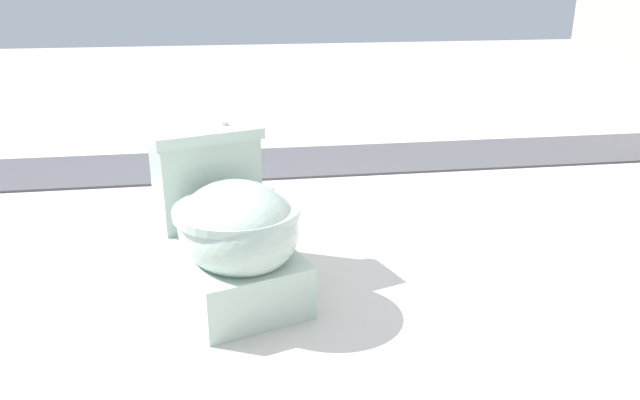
% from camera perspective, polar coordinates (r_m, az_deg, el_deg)
% --- Properties ---
extents(ground_plane, '(14.00, 14.00, 0.00)m').
position_cam_1_polar(ground_plane, '(2.26, -8.01, -6.16)').
color(ground_plane, beige).
extents(gravel_strip, '(0.56, 8.00, 0.01)m').
position_cam_1_polar(gravel_strip, '(3.46, -0.13, 3.60)').
color(gravel_strip, '#4C4C51').
rests_on(gravel_strip, ground).
extents(toilet, '(0.71, 0.55, 0.52)m').
position_cam_1_polar(toilet, '(2.03, -8.37, -2.58)').
color(toilet, '#B2C6B7').
rests_on(toilet, ground).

